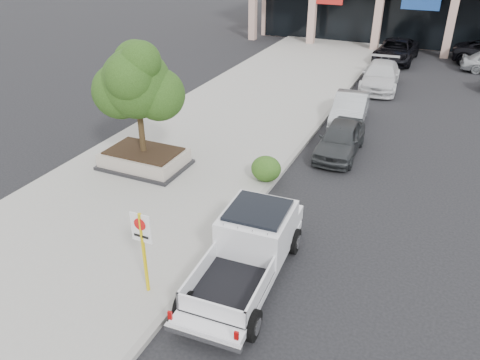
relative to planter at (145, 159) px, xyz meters
name	(u,v)px	position (x,y,z in m)	size (l,w,h in m)	color
ground	(270,263)	(6.47, -3.37, -0.48)	(120.00, 120.00, 0.00)	black
sidewalk	(200,147)	(0.97, 2.63, -0.40)	(8.00, 52.00, 0.15)	gray
curb	(288,164)	(4.92, 2.63, -0.40)	(0.20, 52.00, 0.15)	gray
planter	(145,159)	(0.00, 0.00, 0.00)	(3.20, 2.20, 0.68)	black
planter_tree	(142,83)	(0.13, 0.15, 2.94)	(2.90, 2.55, 4.00)	#322413
no_parking_sign	(143,242)	(4.10, -5.84, 1.16)	(0.55, 0.09, 2.30)	#DFBF0B
hedge	(266,169)	(4.67, 0.87, 0.14)	(1.10, 0.99, 0.94)	#254F16
pickup_truck	(245,255)	(6.12, -4.32, 0.37)	(1.98, 5.35, 1.68)	white
curb_car_a	(340,139)	(6.50, 4.52, 0.20)	(1.58, 3.94, 1.34)	#2E3033
curb_car_b	(350,109)	(6.07, 8.17, 0.22)	(1.47, 4.21, 1.39)	#A7ABAF
curb_car_c	(381,76)	(6.45, 14.40, 0.25)	(2.02, 4.97, 1.44)	silver
curb_car_d	(396,51)	(6.39, 21.04, 0.28)	(2.50, 5.43, 1.51)	black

